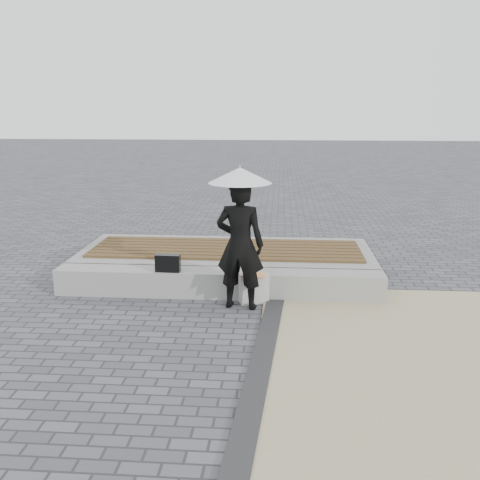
# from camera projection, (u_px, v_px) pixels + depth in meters

# --- Properties ---
(ground) EXTENTS (80.00, 80.00, 0.00)m
(ground) POSITION_uv_depth(u_px,v_px,m) (204.00, 339.00, 6.77)
(ground) COLOR #525257
(ground) RESTS_ON ground
(edging_band) EXTENTS (0.61, 5.20, 0.04)m
(edging_band) POSITION_uv_depth(u_px,v_px,m) (262.00, 357.00, 6.22)
(edging_band) COLOR #2A2A2C
(edging_band) RESTS_ON ground
(seating_ledge) EXTENTS (5.00, 0.45, 0.40)m
(seating_ledge) POSITION_uv_depth(u_px,v_px,m) (218.00, 283.00, 8.27)
(seating_ledge) COLOR gray
(seating_ledge) RESTS_ON ground
(timber_platform) EXTENTS (5.00, 2.00, 0.40)m
(timber_platform) POSITION_uv_depth(u_px,v_px,m) (226.00, 261.00, 9.43)
(timber_platform) COLOR gray
(timber_platform) RESTS_ON ground
(timber_decking) EXTENTS (4.60, 1.40, 0.04)m
(timber_decking) POSITION_uv_depth(u_px,v_px,m) (226.00, 249.00, 9.37)
(timber_decking) COLOR brown
(timber_decking) RESTS_ON timber_platform
(woman) EXTENTS (0.73, 0.53, 1.87)m
(woman) POSITION_uv_depth(u_px,v_px,m) (240.00, 245.00, 7.60)
(woman) COLOR black
(woman) RESTS_ON ground
(parasol) EXTENTS (0.87, 0.87, 1.12)m
(parasol) POSITION_uv_depth(u_px,v_px,m) (240.00, 175.00, 7.37)
(parasol) COLOR silver
(parasol) RESTS_ON ground
(handbag) EXTENTS (0.38, 0.14, 0.26)m
(handbag) POSITION_uv_depth(u_px,v_px,m) (168.00, 263.00, 8.13)
(handbag) COLOR black
(handbag) RESTS_ON seating_ledge
(canvas_tote) EXTENTS (0.45, 0.31, 0.44)m
(canvas_tote) POSITION_uv_depth(u_px,v_px,m) (254.00, 288.00, 7.95)
(canvas_tote) COLOR #BAB9B6
(canvas_tote) RESTS_ON ground
(magazine) EXTENTS (0.37, 0.30, 0.01)m
(magazine) POSITION_uv_depth(u_px,v_px,m) (254.00, 275.00, 7.85)
(magazine) COLOR #D84830
(magazine) RESTS_ON canvas_tote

